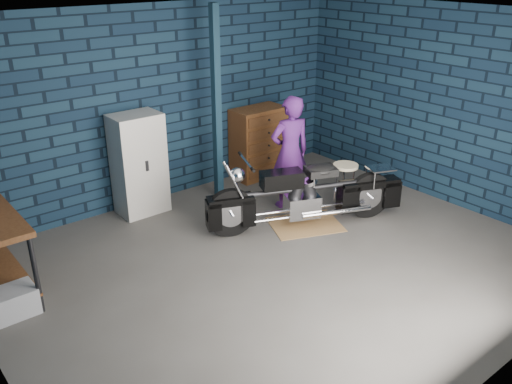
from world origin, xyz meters
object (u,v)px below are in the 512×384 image
Objects in this scene: storage_bin at (13,302)px; locker at (139,164)px; person at (290,153)px; shop_stool at (344,186)px; tool_chest at (259,143)px; motorcycle at (307,190)px.

locker reaches higher than storage_bin.
storage_bin is at bearing 18.06° from person.
person is 1.14× the size of locker.
storage_bin is at bearing 175.78° from shop_stool.
locker is at bearing -18.32° from person.
shop_stool is at bearing -83.48° from tool_chest.
person is at bearing 2.90° from storage_bin.
shop_stool is (4.38, -0.32, 0.18)m from storage_bin.
tool_chest is at bearing 17.41° from storage_bin.
locker is (-1.70, 1.12, -0.10)m from person.
motorcycle is 0.84m from shop_stool.
shop_stool is (0.19, -1.64, -0.24)m from tool_chest.
storage_bin is (-3.57, 0.41, -0.36)m from motorcycle.
person is at bearing 90.39° from motorcycle.
storage_bin is at bearing -163.82° from motorcycle.
shop_stool is (2.26, -1.64, -0.37)m from locker.
storage_bin is 4.42m from tool_chest.
motorcycle is at bearing -174.18° from shop_stool.
tool_chest is at bearing -93.48° from person.
locker is (2.12, 1.32, 0.55)m from storage_bin.
locker is at bearing 144.09° from shop_stool.
motorcycle is 0.71m from person.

